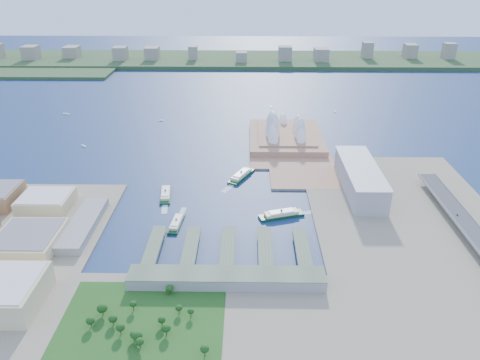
{
  "coord_description": "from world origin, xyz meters",
  "views": [
    {
      "loc": [
        35.01,
        -518.69,
        305.36
      ],
      "look_at": [
        25.24,
        77.4,
        18.0
      ],
      "focal_mm": 35.0,
      "sensor_mm": 36.0,
      "label": 1
    }
  ],
  "objects_px": {
    "car_c": "(457,215)",
    "ferry_b": "(241,174)",
    "ferry_d": "(281,213)",
    "ferry_a": "(166,193)",
    "opera_house": "(286,124)",
    "ferry_c": "(176,222)",
    "toaster_building": "(360,178)"
  },
  "relations": [
    {
      "from": "ferry_a",
      "to": "ferry_b",
      "type": "distance_m",
      "value": 122.38
    },
    {
      "from": "ferry_a",
      "to": "ferry_c",
      "type": "relative_size",
      "value": 1.11
    },
    {
      "from": "toaster_building",
      "to": "car_c",
      "type": "distance_m",
      "value": 136.63
    },
    {
      "from": "toaster_building",
      "to": "opera_house",
      "type": "bearing_deg",
      "value": 114.23
    },
    {
      "from": "ferry_d",
      "to": "car_c",
      "type": "bearing_deg",
      "value": -112.31
    },
    {
      "from": "ferry_c",
      "to": "ferry_a",
      "type": "bearing_deg",
      "value": -66.41
    },
    {
      "from": "ferry_b",
      "to": "ferry_d",
      "type": "bearing_deg",
      "value": -38.46
    },
    {
      "from": "ferry_a",
      "to": "ferry_c",
      "type": "distance_m",
      "value": 81.97
    },
    {
      "from": "ferry_c",
      "to": "ferry_d",
      "type": "bearing_deg",
      "value": -165.25
    },
    {
      "from": "ferry_d",
      "to": "ferry_c",
      "type": "bearing_deg",
      "value": 82.21
    },
    {
      "from": "opera_house",
      "to": "car_c",
      "type": "distance_m",
      "value": 349.21
    },
    {
      "from": "ferry_d",
      "to": "ferry_a",
      "type": "bearing_deg",
      "value": 53.4
    },
    {
      "from": "ferry_a",
      "to": "car_c",
      "type": "height_order",
      "value": "car_c"
    },
    {
      "from": "ferry_a",
      "to": "ferry_c",
      "type": "height_order",
      "value": "ferry_a"
    },
    {
      "from": "opera_house",
      "to": "ferry_c",
      "type": "xyz_separation_m",
      "value": [
        -157.86,
        -296.43,
        -27.41
      ]
    },
    {
      "from": "toaster_building",
      "to": "ferry_b",
      "type": "xyz_separation_m",
      "value": [
        -168.64,
        43.62,
        -14.79
      ]
    },
    {
      "from": "car_c",
      "to": "ferry_d",
      "type": "bearing_deg",
      "value": -4.81
    },
    {
      "from": "opera_house",
      "to": "ferry_a",
      "type": "distance_m",
      "value": 287.05
    },
    {
      "from": "car_c",
      "to": "ferry_b",
      "type": "bearing_deg",
      "value": -26.68
    },
    {
      "from": "ferry_b",
      "to": "car_c",
      "type": "height_order",
      "value": "car_c"
    },
    {
      "from": "ferry_d",
      "to": "opera_house",
      "type": "bearing_deg",
      "value": -22.75
    },
    {
      "from": "ferry_a",
      "to": "ferry_c",
      "type": "bearing_deg",
      "value": -78.16
    },
    {
      "from": "opera_house",
      "to": "toaster_building",
      "type": "distance_m",
      "value": 219.62
    },
    {
      "from": "ferry_c",
      "to": "car_c",
      "type": "distance_m",
      "value": 349.05
    },
    {
      "from": "ferry_a",
      "to": "ferry_d",
      "type": "height_order",
      "value": "ferry_d"
    },
    {
      "from": "opera_house",
      "to": "car_c",
      "type": "xyz_separation_m",
      "value": [
        191.0,
        -291.88,
        -16.55
      ]
    },
    {
      "from": "opera_house",
      "to": "ferry_b",
      "type": "relative_size",
      "value": 2.98
    },
    {
      "from": "ferry_b",
      "to": "ferry_c",
      "type": "xyz_separation_m",
      "value": [
        -79.22,
        -140.05,
        -1.12
      ]
    },
    {
      "from": "opera_house",
      "to": "ferry_b",
      "type": "xyz_separation_m",
      "value": [
        -78.64,
        -156.38,
        -26.29
      ]
    },
    {
      "from": "toaster_building",
      "to": "ferry_b",
      "type": "bearing_deg",
      "value": 165.5
    },
    {
      "from": "ferry_b",
      "to": "ferry_d",
      "type": "relative_size",
      "value": 1.03
    },
    {
      "from": "ferry_b",
      "to": "opera_house",
      "type": "bearing_deg",
      "value": 90.34
    }
  ]
}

